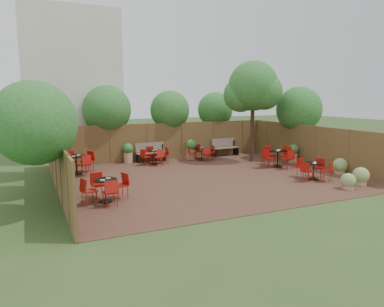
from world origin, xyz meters
name	(u,v)px	position (x,y,z in m)	size (l,w,h in m)	color
ground	(207,177)	(0.00, 0.00, 0.00)	(80.00, 80.00, 0.00)	#354F23
courtyard_paving	(207,177)	(0.00, 0.00, 0.01)	(12.00, 10.00, 0.02)	#341B15
fence_back	(166,141)	(0.00, 5.00, 1.00)	(12.00, 0.08, 2.00)	brown
fence_left	(57,166)	(-6.00, 0.00, 1.00)	(0.08, 10.00, 2.00)	brown
fence_right	(315,146)	(6.00, 0.00, 1.00)	(0.08, 10.00, 2.00)	brown
neighbour_building	(71,86)	(-4.50, 8.00, 4.00)	(5.00, 4.00, 8.00)	beige
overhang_foliage	(144,112)	(-1.93, 2.64, 2.71)	(15.71, 10.65, 2.52)	#246420
courtyard_tree	(253,89)	(3.86, 2.37, 3.80)	(2.73, 2.63, 5.23)	black
park_bench_left	(151,152)	(-0.99, 4.63, 0.53)	(1.63, 0.59, 0.99)	brown
park_bench_right	(224,147)	(3.50, 4.63, 0.53)	(1.66, 0.69, 1.00)	brown
bistro_tables	(187,163)	(-0.42, 1.12, 0.46)	(10.88, 7.57, 0.95)	black
planters	(173,152)	(-0.09, 3.71, 0.57)	(11.57, 4.06, 1.09)	#AD7E56
low_shrubs	(349,173)	(4.94, -3.08, 0.35)	(2.43, 2.72, 0.71)	#AD7E56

